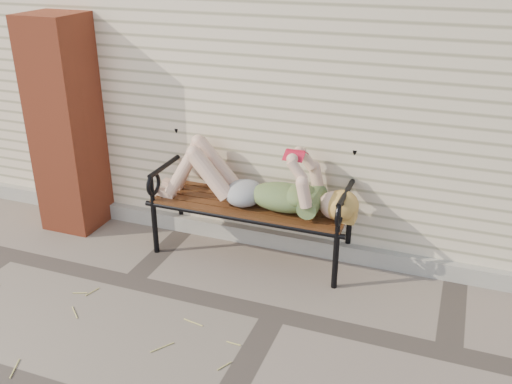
% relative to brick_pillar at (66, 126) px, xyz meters
% --- Properties ---
extents(ground, '(80.00, 80.00, 0.00)m').
position_rel_brick_pillar_xyz_m(ground, '(2.30, -0.75, -1.00)').
color(ground, '#7A695E').
rests_on(ground, ground).
extents(house_wall, '(8.00, 4.00, 3.00)m').
position_rel_brick_pillar_xyz_m(house_wall, '(2.30, 2.25, 0.50)').
color(house_wall, beige).
rests_on(house_wall, ground).
extents(foundation_strip, '(8.00, 0.10, 0.15)m').
position_rel_brick_pillar_xyz_m(foundation_strip, '(2.30, 0.22, -0.93)').
color(foundation_strip, '#AEA89D').
rests_on(foundation_strip, ground).
extents(brick_pillar, '(0.50, 0.50, 2.00)m').
position_rel_brick_pillar_xyz_m(brick_pillar, '(0.00, 0.00, 0.00)').
color(brick_pillar, '#A54025').
rests_on(brick_pillar, ground).
extents(garden_bench, '(1.85, 0.73, 1.19)m').
position_rel_brick_pillar_xyz_m(garden_bench, '(1.82, 0.12, -0.33)').
color(garden_bench, black).
rests_on(garden_bench, ground).
extents(reading_woman, '(1.74, 0.40, 0.55)m').
position_rel_brick_pillar_xyz_m(reading_woman, '(1.83, -0.02, -0.29)').
color(reading_woman, '#0B404E').
rests_on(reading_woman, ground).
extents(straw_scatter, '(2.93, 1.71, 0.01)m').
position_rel_brick_pillar_xyz_m(straw_scatter, '(1.42, -1.79, -0.99)').
color(straw_scatter, '#CEC064').
rests_on(straw_scatter, ground).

